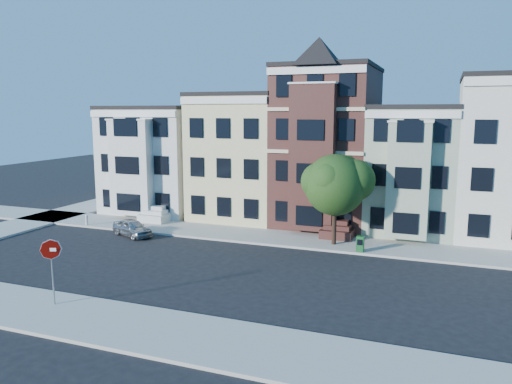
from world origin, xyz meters
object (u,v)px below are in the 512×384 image
at_px(street_tree, 335,189).
at_px(newspaper_box, 360,244).
at_px(parked_car, 132,228).
at_px(stop_sign, 52,268).
at_px(fire_hydrant, 87,221).

height_order(street_tree, newspaper_box, street_tree).
bearing_deg(parked_car, street_tree, -56.92).
bearing_deg(newspaper_box, parked_car, -173.87).
bearing_deg(newspaper_box, stop_sign, -128.65).
height_order(parked_car, stop_sign, stop_sign).
xyz_separation_m(newspaper_box, fire_hydrant, (-21.03, 0.00, -0.19)).
height_order(street_tree, parked_car, street_tree).
relative_size(newspaper_box, fire_hydrant, 1.62).
relative_size(parked_car, newspaper_box, 3.53).
bearing_deg(fire_hydrant, stop_sign, -55.46).
relative_size(fire_hydrant, stop_sign, 0.18).
bearing_deg(street_tree, stop_sign, -123.14).
bearing_deg(parked_car, stop_sign, -137.27).
distance_m(newspaper_box, fire_hydrant, 21.03).
bearing_deg(stop_sign, street_tree, 36.47).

